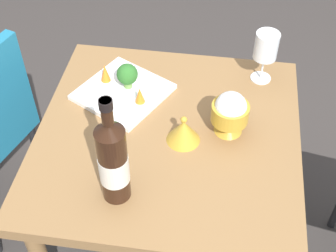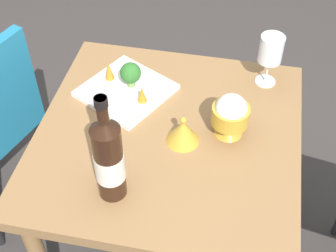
{
  "view_description": "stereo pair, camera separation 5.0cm",
  "coord_description": "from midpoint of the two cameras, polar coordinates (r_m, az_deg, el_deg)",
  "views": [
    {
      "loc": [
        0.14,
        -0.96,
        1.75
      ],
      "look_at": [
        0.0,
        0.0,
        0.75
      ],
      "focal_mm": 50.65,
      "sensor_mm": 36.0,
      "label": 1
    },
    {
      "loc": [
        0.19,
        -0.95,
        1.75
      ],
      "look_at": [
        0.0,
        0.0,
        0.75
      ],
      "focal_mm": 50.65,
      "sensor_mm": 36.0,
      "label": 2
    }
  ],
  "objects": [
    {
      "name": "carrot_garnish_left",
      "position": [
        1.56,
        -8.5,
        6.34
      ],
      "size": [
        0.03,
        0.03,
        0.06
      ],
      "color": "orange",
      "rests_on": "serving_plate"
    },
    {
      "name": "wine_glass",
      "position": [
        1.54,
        10.8,
        9.29
      ],
      "size": [
        0.08,
        0.08,
        0.18
      ],
      "color": "white",
      "rests_on": "dining_table"
    },
    {
      "name": "wine_bottle",
      "position": [
        1.18,
        -7.86,
        -4.22
      ],
      "size": [
        0.08,
        0.08,
        0.34
      ],
      "color": "black",
      "rests_on": "dining_table"
    },
    {
      "name": "serving_plate",
      "position": [
        1.54,
        -6.37,
        4.07
      ],
      "size": [
        0.34,
        0.34,
        0.02
      ],
      "rotation": [
        0.0,
        0.0,
        -0.49
      ],
      "color": "white",
      "rests_on": "dining_table"
    },
    {
      "name": "dining_table",
      "position": [
        1.49,
        -0.97,
        -3.47
      ],
      "size": [
        0.78,
        0.78,
        0.72
      ],
      "color": "olive",
      "rests_on": "ground_plane"
    },
    {
      "name": "rice_bowl_lid",
      "position": [
        1.37,
        0.81,
        -0.59
      ],
      "size": [
        0.1,
        0.1,
        0.09
      ],
      "color": "gold",
      "rests_on": "dining_table"
    },
    {
      "name": "carrot_garnish_right",
      "position": [
        1.47,
        -4.4,
        3.71
      ],
      "size": [
        0.03,
        0.03,
        0.05
      ],
      "color": "orange",
      "rests_on": "serving_plate"
    },
    {
      "name": "broccoli_floret",
      "position": [
        1.51,
        -5.88,
        6.15
      ],
      "size": [
        0.07,
        0.07,
        0.09
      ],
      "color": "#729E4C",
      "rests_on": "serving_plate"
    },
    {
      "name": "rice_bowl",
      "position": [
        1.38,
        6.44,
        1.6
      ],
      "size": [
        0.11,
        0.11,
        0.14
      ],
      "color": "gold",
      "rests_on": "dining_table"
    }
  ]
}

